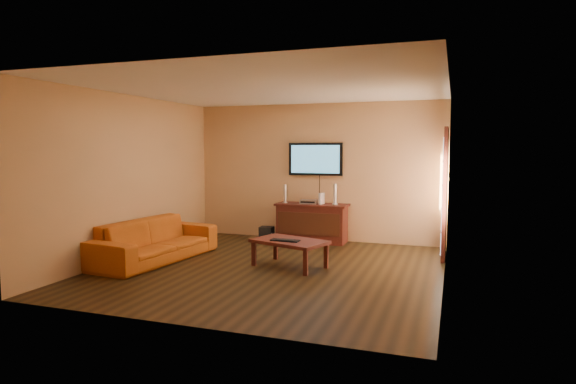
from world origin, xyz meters
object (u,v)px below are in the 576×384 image
at_px(speaker_left, 285,194).
at_px(speaker_right, 335,195).
at_px(game_console, 322,198).
at_px(subwoofer, 267,233).
at_px(keyboard, 285,240).
at_px(television, 315,159).
at_px(coffee_table, 290,243).
at_px(media_console, 312,223).
at_px(av_receiver, 309,202).
at_px(bottle, 272,238).
at_px(sofa, 155,233).

height_order(speaker_left, speaker_right, speaker_right).
bearing_deg(speaker_left, game_console, 1.89).
distance_m(game_console, subwoofer, 1.34).
bearing_deg(keyboard, speaker_left, 109.50).
height_order(television, coffee_table, television).
relative_size(media_console, av_receiver, 4.27).
distance_m(coffee_table, game_console, 2.09).
relative_size(coffee_table, bottle, 6.95).
bearing_deg(sofa, av_receiver, -32.56).
bearing_deg(subwoofer, speaker_right, -1.06).
bearing_deg(sofa, speaker_left, -25.31).
xyz_separation_m(television, av_receiver, (-0.07, -0.20, -0.82)).
height_order(coffee_table, keyboard, keyboard).
xyz_separation_m(television, game_console, (0.19, -0.23, -0.75)).
xyz_separation_m(television, speaker_left, (-0.55, -0.25, -0.69)).
bearing_deg(media_console, game_console, -0.11).
distance_m(television, subwoofer, 1.77).
xyz_separation_m(television, coffee_table, (0.24, -2.26, -1.24)).
xyz_separation_m(media_console, television, (-0.00, 0.23, 1.23)).
xyz_separation_m(media_console, speaker_left, (-0.55, -0.02, 0.54)).
distance_m(television, keyboard, 2.65).
distance_m(coffee_table, keyboard, 0.13).
bearing_deg(speaker_left, media_console, 2.59).
distance_m(coffee_table, subwoofer, 2.31).
xyz_separation_m(av_receiver, game_console, (0.26, -0.02, 0.07)).
distance_m(subwoofer, keyboard, 2.39).
bearing_deg(coffee_table, media_console, 96.64).
bearing_deg(sofa, subwoofer, -18.18).
height_order(media_console, bottle, media_console).
xyz_separation_m(sofa, speaker_left, (1.42, 2.31, 0.47)).
bearing_deg(speaker_right, sofa, -135.43).
xyz_separation_m(media_console, keyboard, (0.20, -2.14, 0.05)).
height_order(media_console, game_console, game_console).
height_order(av_receiver, game_console, game_console).
bearing_deg(av_receiver, coffee_table, -85.82).
relative_size(media_console, speaker_right, 3.54).
distance_m(coffee_table, bottle, 2.05).
xyz_separation_m(coffee_table, game_console, (-0.05, 2.04, 0.49)).
xyz_separation_m(speaker_left, keyboard, (0.75, -2.11, -0.48)).
distance_m(speaker_right, keyboard, 2.25).
height_order(media_console, speaker_left, speaker_left).
bearing_deg(speaker_left, bottle, -128.65).
xyz_separation_m(sofa, av_receiver, (1.90, 2.36, 0.34)).
bearing_deg(speaker_left, coffee_table, -68.64).
height_order(coffee_table, game_console, game_console).
bearing_deg(television, keyboard, -85.20).
xyz_separation_m(media_console, av_receiver, (-0.07, 0.02, 0.41)).
distance_m(coffee_table, sofa, 2.23).
relative_size(television, game_console, 5.00).
distance_m(media_console, game_console, 0.52).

